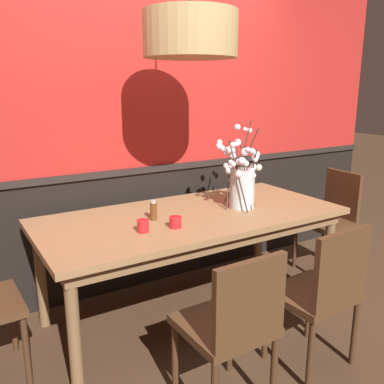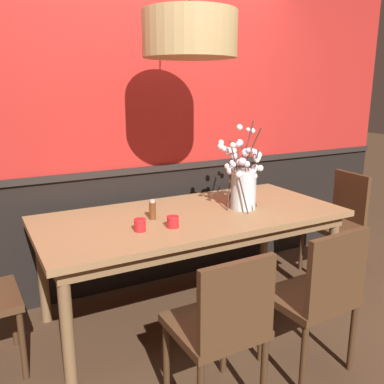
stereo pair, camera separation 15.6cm
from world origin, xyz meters
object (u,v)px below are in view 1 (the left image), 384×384
object	(u,v)px
dining_table	(192,224)
chair_head_east_end	(331,215)
chair_near_side_right	(323,289)
pendant_lamp	(190,35)
candle_holder_nearer_edge	(143,226)
chair_near_side_left	(233,323)
candle_holder_nearer_center	(176,222)
chair_far_side_right	(171,212)
chair_far_side_left	(107,218)
condiment_bottle	(154,211)
vase_with_blossoms	(241,182)

from	to	relation	value
dining_table	chair_head_east_end	distance (m)	1.50
chair_near_side_right	pendant_lamp	size ratio (longest dim) A/B	0.93
candle_holder_nearer_edge	chair_near_side_right	bearing A→B (deg)	-43.98
chair_near_side_left	chair_head_east_end	bearing A→B (deg)	27.26
candle_holder_nearer_center	candle_holder_nearer_edge	distance (m)	0.21
chair_far_side_right	chair_far_side_left	size ratio (longest dim) A/B	0.92
chair_near_side_left	condiment_bottle	distance (m)	1.00
candle_holder_nearer_center	chair_far_side_left	bearing A→B (deg)	92.58
chair_far_side_right	chair_far_side_left	world-z (taller)	chair_far_side_left
chair_near_side_left	chair_far_side_right	world-z (taller)	chair_near_side_left
dining_table	chair_far_side_left	xyz separation A→B (m)	(-0.30, 0.93, -0.16)
chair_far_side_right	condiment_bottle	xyz separation A→B (m)	(-0.61, -0.88, 0.33)
chair_head_east_end	vase_with_blossoms	world-z (taller)	vase_with_blossoms
dining_table	chair_far_side_left	distance (m)	0.99
vase_with_blossoms	pendant_lamp	world-z (taller)	pendant_lamp
chair_head_east_end	chair_near_side_right	bearing A→B (deg)	-141.42
chair_near_side_right	pendant_lamp	distance (m)	1.73
chair_far_side_left	candle_holder_nearer_center	xyz separation A→B (m)	(0.05, -1.13, 0.27)
chair_far_side_left	chair_near_side_right	world-z (taller)	chair_far_side_left
chair_far_side_left	pendant_lamp	bearing A→B (deg)	-75.32
chair_near_side_left	candle_holder_nearer_edge	size ratio (longest dim) A/B	11.27
chair_near_side_right	condiment_bottle	distance (m)	1.16
chair_near_side_right	vase_with_blossoms	bearing A→B (deg)	85.63
candle_holder_nearer_edge	vase_with_blossoms	bearing A→B (deg)	7.78
pendant_lamp	chair_near_side_right	bearing A→B (deg)	-67.41
chair_head_east_end	chair_near_side_right	world-z (taller)	chair_head_east_end
vase_with_blossoms	candle_holder_nearer_center	xyz separation A→B (m)	(-0.63, -0.15, -0.16)
chair_far_side_right	chair_near_side_right	xyz separation A→B (m)	(0.01, -1.81, 0.00)
chair_near_side_left	chair_head_east_end	xyz separation A→B (m)	(1.82, 0.94, 0.01)
dining_table	vase_with_blossoms	size ratio (longest dim) A/B	3.37
candle_holder_nearer_center	condiment_bottle	bearing A→B (deg)	102.16
chair_near_side_left	dining_table	bearing A→B (deg)	70.27
chair_near_side_left	condiment_bottle	xyz separation A→B (m)	(0.04, 0.94, 0.33)
dining_table	candle_holder_nearer_edge	world-z (taller)	candle_holder_nearer_edge
candle_holder_nearer_center	pendant_lamp	size ratio (longest dim) A/B	0.08
vase_with_blossoms	candle_holder_nearer_center	world-z (taller)	vase_with_blossoms
vase_with_blossoms	candle_holder_nearer_edge	bearing A→B (deg)	-172.22
chair_head_east_end	candle_holder_nearer_edge	bearing A→B (deg)	-174.73
dining_table	chair_far_side_left	world-z (taller)	chair_far_side_left
chair_near_side_left	candle_holder_nearer_center	world-z (taller)	chair_near_side_left
chair_near_side_left	chair_far_side_left	world-z (taller)	chair_far_side_left
chair_far_side_right	pendant_lamp	size ratio (longest dim) A/B	0.92
dining_table	pendant_lamp	size ratio (longest dim) A/B	2.21
chair_head_east_end	chair_far_side_left	world-z (taller)	chair_far_side_left
chair_head_east_end	candle_holder_nearer_center	bearing A→B (deg)	-173.00
pendant_lamp	dining_table	bearing A→B (deg)	48.75
chair_near_side_right	candle_holder_nearer_edge	xyz separation A→B (m)	(-0.78, 0.75, 0.30)
chair_far_side_right	chair_head_east_end	bearing A→B (deg)	-36.99
vase_with_blossoms	candle_holder_nearer_edge	distance (m)	0.86
chair_head_east_end	condiment_bottle	distance (m)	1.81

